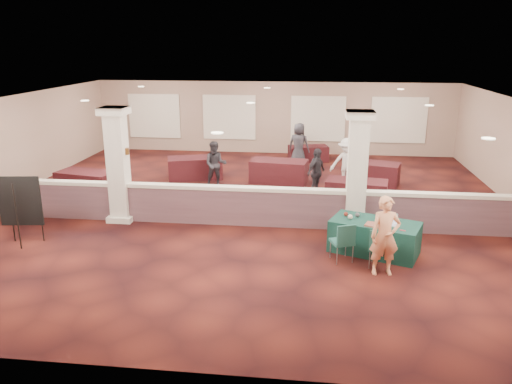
# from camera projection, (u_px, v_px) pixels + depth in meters

# --- Properties ---
(ground) EXTENTS (16.00, 16.00, 0.00)m
(ground) POSITION_uv_depth(u_px,v_px,m) (251.00, 208.00, 15.27)
(ground) COLOR #4D1913
(ground) RESTS_ON ground
(wall_back) EXTENTS (16.00, 0.04, 3.20)m
(wall_back) POSITION_uv_depth(u_px,v_px,m) (273.00, 118.00, 22.42)
(wall_back) COLOR gray
(wall_back) RESTS_ON ground
(wall_front) EXTENTS (16.00, 0.04, 3.20)m
(wall_front) POSITION_uv_depth(u_px,v_px,m) (180.00, 277.00, 7.20)
(wall_front) COLOR gray
(wall_front) RESTS_ON ground
(ceiling) EXTENTS (16.00, 16.00, 0.02)m
(ceiling) POSITION_uv_depth(u_px,v_px,m) (250.00, 102.00, 14.35)
(ceiling) COLOR silver
(ceiling) RESTS_ON wall_back
(partition_wall) EXTENTS (15.60, 0.28, 1.10)m
(partition_wall) POSITION_uv_depth(u_px,v_px,m) (244.00, 205.00, 13.68)
(partition_wall) COLOR #543942
(partition_wall) RESTS_ON ground
(column_left) EXTENTS (0.72, 0.72, 3.20)m
(column_left) POSITION_uv_depth(u_px,v_px,m) (118.00, 164.00, 13.76)
(column_left) COLOR silver
(column_left) RESTS_ON ground
(column_right) EXTENTS (0.72, 0.72, 3.20)m
(column_right) POSITION_uv_depth(u_px,v_px,m) (357.00, 171.00, 13.03)
(column_right) COLOR silver
(column_right) RESTS_ON ground
(sconce_left) EXTENTS (0.12, 0.12, 0.18)m
(sconce_left) POSITION_uv_depth(u_px,v_px,m) (107.00, 151.00, 13.69)
(sconce_left) COLOR brown
(sconce_left) RESTS_ON column_left
(sconce_right) EXTENTS (0.12, 0.12, 0.18)m
(sconce_right) POSITION_uv_depth(u_px,v_px,m) (127.00, 151.00, 13.63)
(sconce_right) COLOR brown
(sconce_right) RESTS_ON column_left
(near_table) EXTENTS (2.26, 1.67, 0.78)m
(near_table) POSITION_uv_depth(u_px,v_px,m) (374.00, 237.00, 11.92)
(near_table) COLOR #0E3430
(near_table) RESTS_ON ground
(conf_chair_main) EXTENTS (0.58, 0.58, 0.93)m
(conf_chair_main) POSITION_uv_depth(u_px,v_px,m) (380.00, 246.00, 11.01)
(conf_chair_main) COLOR #1D5548
(conf_chair_main) RESTS_ON ground
(conf_chair_side) EXTENTS (0.61, 0.61, 0.94)m
(conf_chair_side) POSITION_uv_depth(u_px,v_px,m) (344.00, 239.00, 11.34)
(conf_chair_side) COLOR #1D5548
(conf_chair_side) RESTS_ON ground
(easel_board) EXTENTS (1.03, 0.57, 1.76)m
(easel_board) POSITION_uv_depth(u_px,v_px,m) (20.00, 202.00, 12.17)
(easel_board) COLOR black
(easel_board) RESTS_ON ground
(woman) EXTENTS (0.68, 0.50, 1.76)m
(woman) POSITION_uv_depth(u_px,v_px,m) (385.00, 236.00, 10.67)
(woman) COLOR #F18C68
(woman) RESTS_ON ground
(far_table_front_left) EXTENTS (2.04, 1.30, 0.77)m
(far_table_front_left) POSITION_uv_depth(u_px,v_px,m) (87.00, 183.00, 16.58)
(far_table_front_left) COLOR black
(far_table_front_left) RESTS_ON ground
(far_table_front_center) EXTENTS (2.12, 1.25, 0.81)m
(far_table_front_center) POSITION_uv_depth(u_px,v_px,m) (279.00, 171.00, 17.93)
(far_table_front_center) COLOR black
(far_table_front_center) RESTS_ON ground
(far_table_front_right) EXTENTS (1.99, 1.23, 0.75)m
(far_table_front_right) POSITION_uv_depth(u_px,v_px,m) (356.00, 192.00, 15.56)
(far_table_front_right) COLOR black
(far_table_front_right) RESTS_ON ground
(far_table_back_left) EXTENTS (2.16, 1.52, 0.79)m
(far_table_back_left) POSITION_uv_depth(u_px,v_px,m) (195.00, 168.00, 18.48)
(far_table_back_left) COLOR black
(far_table_back_left) RESTS_ON ground
(far_table_back_center) EXTENTS (1.77, 1.18, 0.66)m
(far_table_back_center) POSITION_uv_depth(u_px,v_px,m) (308.00, 154.00, 21.17)
(far_table_back_center) COLOR black
(far_table_back_center) RESTS_ON ground
(far_table_back_right) EXTENTS (2.09, 1.44, 0.77)m
(far_table_back_right) POSITION_uv_depth(u_px,v_px,m) (371.00, 173.00, 17.76)
(far_table_back_right) COLOR black
(far_table_back_right) RESTS_ON ground
(attendee_a) EXTENTS (0.83, 0.55, 1.61)m
(attendee_a) POSITION_uv_depth(u_px,v_px,m) (216.00, 164.00, 17.23)
(attendee_a) COLOR black
(attendee_a) RESTS_ON ground
(attendee_b) EXTENTS (1.19, 0.70, 1.74)m
(attendee_b) POSITION_uv_depth(u_px,v_px,m) (347.00, 163.00, 17.13)
(attendee_b) COLOR silver
(attendee_b) RESTS_ON ground
(attendee_c) EXTENTS (0.88, 1.02, 1.58)m
(attendee_c) POSITION_uv_depth(u_px,v_px,m) (316.00, 172.00, 16.25)
(attendee_c) COLOR black
(attendee_c) RESTS_ON ground
(attendee_d) EXTENTS (0.96, 0.68, 1.76)m
(attendee_d) POSITION_uv_depth(u_px,v_px,m) (299.00, 145.00, 20.20)
(attendee_d) COLOR black
(attendee_d) RESTS_ON ground
(laptop_base) EXTENTS (0.42, 0.36, 0.02)m
(laptop_base) POSITION_uv_depth(u_px,v_px,m) (389.00, 224.00, 11.62)
(laptop_base) COLOR silver
(laptop_base) RESTS_ON near_table
(laptop_screen) EXTENTS (0.33, 0.14, 0.24)m
(laptop_screen) POSITION_uv_depth(u_px,v_px,m) (390.00, 217.00, 11.69)
(laptop_screen) COLOR silver
(laptop_screen) RESTS_ON near_table
(screen_glow) EXTENTS (0.30, 0.12, 0.20)m
(screen_glow) POSITION_uv_depth(u_px,v_px,m) (390.00, 218.00, 11.69)
(screen_glow) COLOR silver
(screen_glow) RESTS_ON near_table
(knitting) EXTENTS (0.51, 0.45, 0.03)m
(knitting) POSITION_uv_depth(u_px,v_px,m) (375.00, 225.00, 11.56)
(knitting) COLOR #C0401E
(knitting) RESTS_ON near_table
(yarn_cream) EXTENTS (0.12, 0.12, 0.12)m
(yarn_cream) POSITION_uv_depth(u_px,v_px,m) (350.00, 217.00, 11.96)
(yarn_cream) COLOR beige
(yarn_cream) RESTS_ON near_table
(yarn_red) EXTENTS (0.11, 0.11, 0.11)m
(yarn_red) POSITION_uv_depth(u_px,v_px,m) (346.00, 214.00, 12.17)
(yarn_red) COLOR #591112
(yarn_red) RESTS_ON near_table
(yarn_grey) EXTENTS (0.11, 0.11, 0.11)m
(yarn_grey) POSITION_uv_depth(u_px,v_px,m) (357.00, 215.00, 12.12)
(yarn_grey) COLOR #434347
(yarn_grey) RESTS_ON near_table
(scissors) EXTENTS (0.13, 0.08, 0.01)m
(scissors) POSITION_uv_depth(u_px,v_px,m) (403.00, 230.00, 11.25)
(scissors) COLOR red
(scissors) RESTS_ON near_table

